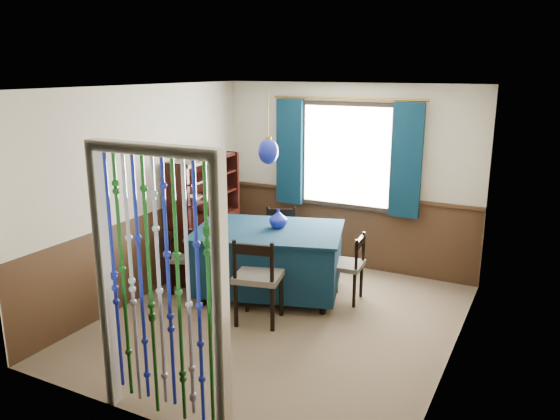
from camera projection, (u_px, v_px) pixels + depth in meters
The scene contains 22 objects.
floor at pixel (280, 321), 5.97m from camera, with size 4.00×4.00×0.00m, color brown.
ceiling at pixel (280, 87), 5.33m from camera, with size 4.00×4.00×0.00m, color silver.
wall_back at pixel (347, 177), 7.37m from camera, with size 3.60×3.60×0.00m, color beige.
wall_front at pixel (153, 273), 3.93m from camera, with size 3.60×3.60×0.00m, color beige.
wall_left at pixel (144, 193), 6.45m from camera, with size 4.00×4.00×0.00m, color beige.
wall_right at pixel (459, 234), 4.85m from camera, with size 4.00×4.00×0.00m, color beige.
wainscot_back at pixel (345, 231), 7.55m from camera, with size 3.60×3.60×0.00m, color #3D2717.
wainscot_front at pixel (160, 365), 4.13m from camera, with size 3.60×3.60×0.00m, color #3D2717.
wainscot_left at pixel (149, 253), 6.63m from camera, with size 4.00×4.00×0.00m, color #3D2717.
wainscot_right at pixel (451, 311), 5.05m from camera, with size 4.00×4.00×0.00m, color #3D2717.
window at pixel (347, 156), 7.25m from camera, with size 1.32×0.12×1.42m, color black.
doorway at pixel (160, 296), 4.03m from camera, with size 1.16×0.12×2.18m, color silver, non-canonical shape.
dining_table at pixel (269, 257), 6.56m from camera, with size 1.99×1.64×0.83m.
chair_near at pixel (258, 278), 5.81m from camera, with size 0.57×0.56×0.97m.
chair_far at pixel (280, 240), 7.22m from camera, with size 0.57×0.56×0.89m.
chair_left at pixel (184, 257), 6.70m from camera, with size 0.50×0.51×0.80m.
chair_right at pixel (348, 265), 6.39m from camera, with size 0.42×0.44×0.82m.
sideboard at pixel (204, 233), 7.26m from camera, with size 0.48×1.22×1.57m.
pendant_lamp at pixel (268, 151), 6.23m from camera, with size 0.24×0.24×0.89m.
vase_table at pixel (278, 219), 6.50m from camera, with size 0.20×0.20×0.21m, color navy.
bowl_shelf at pixel (195, 198), 6.87m from camera, with size 0.21×0.21×0.05m, color beige.
vase_sideboard at pixel (217, 205), 7.35m from camera, with size 0.19×0.19×0.20m, color beige.
Camera 1 is at (2.50, -4.86, 2.68)m, focal length 35.00 mm.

